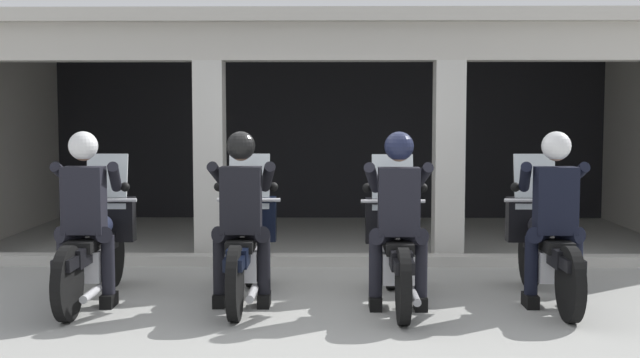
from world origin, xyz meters
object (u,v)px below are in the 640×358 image
motorcycle_far_left (95,247)px  police_officer_center_right (398,205)px  police_officer_far_right (555,204)px  motorcycle_center_left (245,246)px  police_officer_center_left (241,203)px  motorcycle_far_right (545,247)px  police_officer_far_left (85,203)px  motorcycle_center_right (396,248)px

motorcycle_far_left → police_officer_center_right: 2.86m
police_officer_center_right → police_officer_far_right: 1.41m
motorcycle_center_left → police_officer_center_left: police_officer_center_left is taller
motorcycle_center_left → police_officer_center_right: size_ratio=1.29×
police_officer_center_left → police_officer_center_right: 1.41m
police_officer_center_left → motorcycle_center_left: bearing=95.1°
motorcycle_far_right → police_officer_far_left: bearing=-174.3°
police_officer_center_right → motorcycle_far_right: 1.52m
motorcycle_far_left → police_officer_far_left: bearing=-87.9°
police_officer_far_left → police_officer_far_right: bearing=2.8°
motorcycle_far_left → police_officer_far_left: police_officer_far_left is taller
motorcycle_center_left → police_officer_center_right: (1.40, -0.38, 0.44)m
police_officer_center_left → motorcycle_far_right: size_ratio=0.78×
police_officer_center_left → motorcycle_far_right: bearing=11.2°
police_officer_center_left → police_officer_center_right: (1.40, -0.10, 0.00)m
motorcycle_center_left → police_officer_center_right: 1.52m
motorcycle_far_left → police_officer_far_right: (4.21, -0.25, 0.44)m
motorcycle_center_right → police_officer_center_left: bearing=-170.8°
motorcycle_far_right → motorcycle_center_right: bearing=-174.5°
motorcycle_far_left → motorcycle_center_left: size_ratio=1.00×
police_officer_center_right → motorcycle_center_right: bearing=91.5°
police_officer_far_left → motorcycle_center_left: police_officer_far_left is taller
police_officer_far_left → motorcycle_center_left: size_ratio=0.78×
police_officer_far_left → motorcycle_center_left: bearing=14.9°
police_officer_far_left → motorcycle_far_right: bearing=6.6°
police_officer_center_left → motorcycle_center_right: (1.40, 0.19, -0.44)m
motorcycle_far_left → police_officer_far_left: (-0.00, -0.28, 0.44)m
police_officer_center_right → motorcycle_far_left: bearing=174.6°
police_officer_far_left → police_officer_center_left: same height
motorcycle_center_right → police_officer_far_right: police_officer_far_right is taller
police_officer_center_left → police_officer_center_right: bearing=1.4°
motorcycle_far_left → police_officer_far_right: police_officer_far_right is taller
police_officer_center_left → motorcycle_far_right: 2.85m
motorcycle_far_left → police_officer_far_left: size_ratio=1.29×
police_officer_center_left → motorcycle_far_right: police_officer_center_left is taller
motorcycle_far_left → police_officer_center_left: size_ratio=1.29×
police_officer_far_right → motorcycle_center_left: bearing=175.7°
motorcycle_far_left → motorcycle_far_right: bearing=2.8°
motorcycle_far_right → motorcycle_center_left: bearing=-178.5°
police_officer_center_right → police_officer_far_right: bearing=5.9°
motorcycle_far_left → motorcycle_far_right: size_ratio=1.00×
police_officer_center_right → police_officer_center_left: bearing=177.7°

